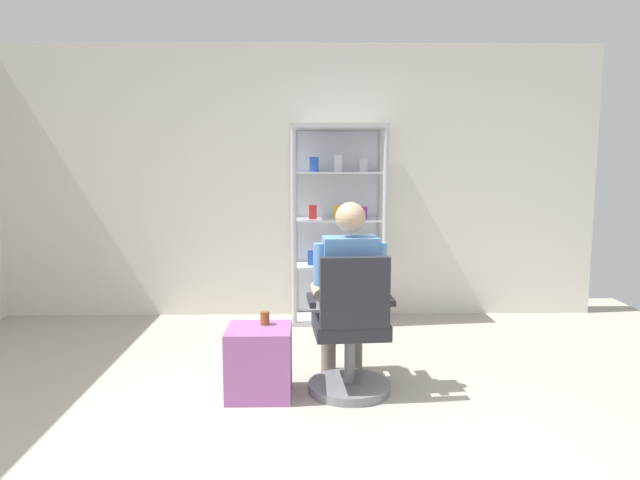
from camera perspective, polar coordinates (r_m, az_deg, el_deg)
ground_plane at (r=3.27m, az=-3.22°, el=-20.62°), size 7.20×7.20×0.00m
back_wall at (r=5.88m, az=-2.22°, el=5.67°), size 6.00×0.10×2.70m
display_cabinet_main at (r=5.68m, az=1.79°, el=1.68°), size 0.90×0.45×1.90m
office_chair at (r=3.92m, az=3.03°, el=-9.50°), size 0.58×0.56×0.96m
seated_shopkeeper at (r=4.00m, az=2.72°, el=-4.45°), size 0.51×0.58×1.29m
storage_crate at (r=3.97m, az=-5.96°, el=-11.75°), size 0.42×0.40×0.47m
tea_glass at (r=3.96m, az=-5.41°, el=-7.60°), size 0.06×0.06×0.09m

